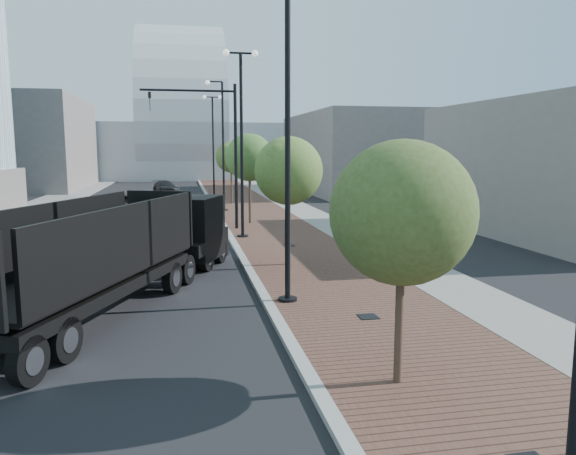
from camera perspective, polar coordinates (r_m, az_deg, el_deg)
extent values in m
cube|color=#4C2D23|center=(46.13, -3.59, 2.61)|extent=(7.00, 140.00, 0.12)
cube|color=slate|center=(46.56, -0.29, 2.69)|extent=(2.40, 140.00, 0.13)
cube|color=gray|center=(45.82, -7.94, 2.52)|extent=(0.30, 140.00, 0.14)
cube|color=slate|center=(46.96, -23.99, 2.01)|extent=(4.00, 140.00, 0.12)
cube|color=black|center=(21.55, -10.36, 0.01)|extent=(3.01, 3.06, 2.37)
cube|color=black|center=(23.05, -8.95, -1.37)|extent=(2.20, 1.25, 1.19)
cube|color=black|center=(20.28, -11.88, -2.24)|extent=(2.39, 1.54, 0.46)
cube|color=black|center=(15.49, -19.88, -5.82)|extent=(5.20, 8.60, 0.32)
cube|color=black|center=(15.41, -19.95, -4.50)|extent=(5.29, 8.63, 0.11)
cube|color=black|center=(15.86, -23.64, -0.99)|extent=(3.28, 7.81, 1.82)
cube|color=black|center=(14.68, -16.31, -1.32)|extent=(3.28, 7.81, 1.82)
cube|color=black|center=(19.22, -13.11, 1.00)|extent=(2.15, 0.96, 1.82)
cylinder|color=black|center=(21.55, -13.25, -2.90)|extent=(0.63, 1.03, 1.00)
cylinder|color=silver|center=(21.55, -13.25, -2.90)|extent=(0.49, 0.62, 0.55)
cylinder|color=black|center=(20.84, -8.44, -3.15)|extent=(0.63, 1.03, 1.00)
cylinder|color=silver|center=(20.84, -8.44, -3.15)|extent=(0.49, 0.62, 0.55)
cylinder|color=black|center=(22.99, -11.61, -2.16)|extent=(0.63, 1.03, 1.00)
cylinder|color=silver|center=(22.99, -11.61, -2.16)|extent=(0.49, 0.62, 0.55)
cylinder|color=black|center=(22.33, -7.06, -2.36)|extent=(0.63, 1.03, 1.00)
cylinder|color=silver|center=(22.33, -7.06, -2.36)|extent=(0.49, 0.62, 0.55)
cylinder|color=black|center=(12.09, -25.26, -12.34)|extent=(0.63, 1.03, 1.00)
cylinder|color=silver|center=(12.09, -25.26, -12.34)|extent=(0.49, 0.62, 0.55)
cylinder|color=black|center=(13.01, -22.09, -10.69)|extent=(0.63, 1.03, 1.00)
cylinder|color=silver|center=(13.01, -22.09, -10.69)|extent=(0.49, 0.62, 0.55)
cylinder|color=black|center=(18.76, -17.30, -4.72)|extent=(0.63, 1.03, 1.00)
cylinder|color=silver|center=(18.76, -17.30, -4.72)|extent=(0.49, 0.62, 0.55)
cylinder|color=black|center=(17.93, -11.88, -5.11)|extent=(0.63, 1.03, 1.00)
cylinder|color=silver|center=(17.93, -11.88, -5.11)|extent=(0.49, 0.62, 0.55)
cylinder|color=black|center=(19.79, -15.64, -3.98)|extent=(0.63, 1.03, 1.00)
cylinder|color=silver|center=(19.79, -15.64, -3.98)|extent=(0.49, 0.62, 0.55)
cylinder|color=black|center=(19.01, -10.47, -4.30)|extent=(0.63, 1.03, 1.00)
cylinder|color=silver|center=(19.01, -10.47, -4.30)|extent=(0.49, 0.62, 0.55)
imported|color=silver|center=(29.28, -16.21, 0.19)|extent=(2.54, 4.16, 1.29)
imported|color=black|center=(39.56, -16.71, 2.26)|extent=(4.05, 5.48, 1.38)
imported|color=black|center=(57.40, -12.56, 4.10)|extent=(2.91, 4.57, 1.23)
imported|color=black|center=(23.66, 11.19, -0.92)|extent=(0.75, 0.61, 1.76)
cylinder|color=black|center=(16.44, -0.04, -7.60)|extent=(0.56, 0.56, 0.20)
cylinder|color=black|center=(15.82, -0.04, 8.36)|extent=(0.16, 0.16, 9.00)
cylinder|color=black|center=(28.05, -4.70, -0.98)|extent=(0.56, 0.56, 0.20)
cylinder|color=black|center=(27.69, -4.81, 8.29)|extent=(0.16, 0.16, 9.00)
cylinder|color=black|center=(28.06, -4.93, 17.52)|extent=(1.40, 0.10, 0.10)
sphere|color=silver|center=(27.99, -6.42, 17.52)|extent=(0.32, 0.32, 0.32)
sphere|color=silver|center=(28.14, -3.44, 17.51)|extent=(0.32, 0.32, 0.32)
cylinder|color=black|center=(39.90, -6.61, 1.75)|extent=(0.56, 0.56, 0.20)
cylinder|color=black|center=(39.64, -6.72, 8.25)|extent=(0.16, 0.16, 9.00)
cylinder|color=black|center=(39.87, -7.57, 14.72)|extent=(1.00, 0.10, 0.10)
sphere|color=silver|center=(39.83, -8.31, 14.61)|extent=(0.32, 0.32, 0.32)
cylinder|color=black|center=(51.81, -7.64, 3.22)|extent=(0.56, 0.56, 0.20)
cylinder|color=black|center=(51.62, -7.74, 8.23)|extent=(0.16, 0.16, 9.00)
cylinder|color=black|center=(51.81, -7.83, 13.21)|extent=(1.40, 0.10, 0.10)
sphere|color=silver|center=(51.78, -8.63, 13.19)|extent=(0.32, 0.32, 0.32)
sphere|color=silver|center=(51.86, -7.04, 13.22)|extent=(0.32, 0.32, 0.32)
cylinder|color=black|center=(30.68, -5.41, 7.12)|extent=(0.18, 0.18, 8.00)
cylinder|color=black|center=(30.68, -10.30, 13.76)|extent=(5.00, 0.12, 0.12)
imported|color=black|center=(30.66, -14.10, 12.53)|extent=(0.16, 0.20, 1.00)
cylinder|color=#382619|center=(10.77, 11.44, -8.13)|extent=(0.16, 0.16, 3.18)
sphere|color=#374C1A|center=(10.40, 11.73, 1.51)|extent=(2.71, 2.71, 2.71)
sphere|color=#374C1A|center=(10.86, 13.03, 0.54)|extent=(1.90, 1.90, 1.90)
sphere|color=#374C1A|center=(9.98, 10.85, 3.09)|extent=(1.63, 1.63, 1.63)
cylinder|color=#382619|center=(21.11, 0.05, 0.49)|extent=(0.16, 0.16, 3.48)
sphere|color=#456422|center=(20.93, 0.05, 5.89)|extent=(2.60, 2.60, 2.60)
sphere|color=#456422|center=(21.32, 0.95, 5.26)|extent=(1.82, 1.82, 1.82)
sphere|color=#456422|center=(20.57, -0.62, 6.81)|extent=(1.56, 1.56, 1.56)
cylinder|color=#382619|center=(32.89, -3.97, 3.51)|extent=(0.16, 0.16, 3.75)
sphere|color=#355C1F|center=(32.78, -4.01, 7.25)|extent=(2.81, 2.81, 2.81)
sphere|color=#355C1F|center=(33.13, -3.37, 6.80)|extent=(1.96, 1.96, 1.96)
sphere|color=#355C1F|center=(32.44, -4.48, 7.89)|extent=(1.68, 1.68, 1.68)
cylinder|color=#382619|center=(44.80, -5.86, 4.64)|extent=(0.16, 0.16, 3.57)
sphere|color=#3A531C|center=(44.71, -5.90, 7.25)|extent=(2.48, 2.48, 2.48)
sphere|color=#3A531C|center=(45.06, -5.42, 6.94)|extent=(1.74, 1.74, 1.74)
sphere|color=#3A531C|center=(44.39, -6.26, 7.70)|extent=(1.49, 1.49, 1.49)
cube|color=#B0B8BB|center=(90.53, -10.84, 7.75)|extent=(50.00, 28.00, 8.00)
cube|color=#675F5C|center=(67.85, -26.28, 7.77)|extent=(14.00, 20.00, 10.00)
cube|color=#665E5B|center=(58.50, 7.41, 7.62)|extent=(12.00, 22.00, 8.00)
cube|color=black|center=(15.04, 8.28, -9.10)|extent=(0.50, 0.50, 0.02)
cube|color=black|center=(25.39, 0.09, -1.86)|extent=(0.50, 0.50, 0.02)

